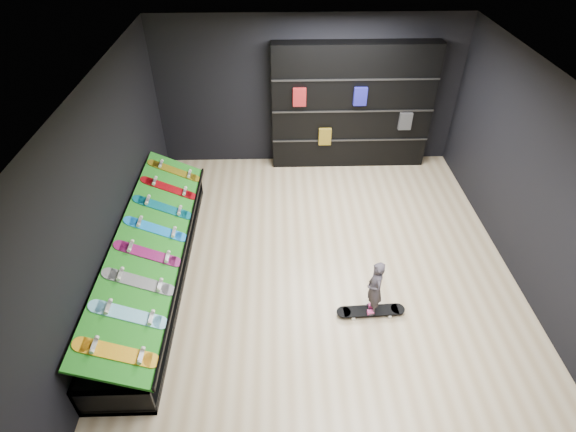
{
  "coord_description": "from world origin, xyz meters",
  "views": [
    {
      "loc": [
        -0.65,
        -4.97,
        5.07
      ],
      "look_at": [
        -0.5,
        0.2,
        1.0
      ],
      "focal_mm": 28.0,
      "sensor_mm": 36.0,
      "label": 1
    }
  ],
  "objects_px": {
    "display_rack": "(154,265)",
    "child": "(373,297)",
    "floor_skateboard": "(370,312)",
    "back_shelving": "(352,107)"
  },
  "relations": [
    {
      "from": "display_rack",
      "to": "child",
      "type": "xyz_separation_m",
      "value": [
        3.2,
        -0.83,
        0.11
      ]
    },
    {
      "from": "floor_skateboard",
      "to": "child",
      "type": "bearing_deg",
      "value": 0.0
    },
    {
      "from": "back_shelving",
      "to": "child",
      "type": "bearing_deg",
      "value": -92.87
    },
    {
      "from": "back_shelving",
      "to": "display_rack",
      "type": "bearing_deg",
      "value": -135.73
    },
    {
      "from": "back_shelving",
      "to": "floor_skateboard",
      "type": "relative_size",
      "value": 3.23
    },
    {
      "from": "floor_skateboard",
      "to": "child",
      "type": "xyz_separation_m",
      "value": [
        0.0,
        0.0,
        0.32
      ]
    },
    {
      "from": "display_rack",
      "to": "floor_skateboard",
      "type": "relative_size",
      "value": 4.59
    },
    {
      "from": "back_shelving",
      "to": "floor_skateboard",
      "type": "height_order",
      "value": "back_shelving"
    },
    {
      "from": "child",
      "to": "back_shelving",
      "type": "bearing_deg",
      "value": 173.09
    },
    {
      "from": "floor_skateboard",
      "to": "child",
      "type": "height_order",
      "value": "child"
    }
  ]
}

